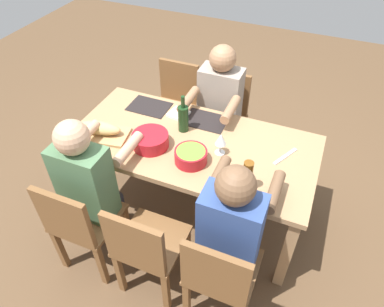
{
  "coord_description": "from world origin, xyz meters",
  "views": [
    {
      "loc": [
        0.73,
        -1.77,
        2.37
      ],
      "look_at": [
        0.0,
        0.0,
        0.63
      ],
      "focal_mm": 33.2,
      "sensor_mm": 36.0,
      "label": 1
    }
  ],
  "objects_px": {
    "diner_near_left": "(90,181)",
    "wine_bottle": "(183,118)",
    "chair_far_center": "(224,114)",
    "diner_far_center": "(218,105)",
    "chair_near_right": "(219,275)",
    "beer_bottle": "(247,176)",
    "chair_near_center": "(145,247)",
    "napkin_stack": "(179,114)",
    "dining_table": "(192,151)",
    "chair_near_left": "(80,223)",
    "chair_far_left": "(175,102)",
    "diner_near_right": "(232,228)",
    "wine_glass": "(221,140)",
    "cutting_board": "(101,134)",
    "bread_loaf": "(99,128)",
    "serving_bowl_salad": "(191,156)",
    "serving_bowl_greens": "(150,139)"
  },
  "relations": [
    {
      "from": "chair_near_right",
      "to": "cutting_board",
      "type": "bearing_deg",
      "value": 153.06
    },
    {
      "from": "cutting_board",
      "to": "dining_table",
      "type": "bearing_deg",
      "value": 15.79
    },
    {
      "from": "wine_bottle",
      "to": "napkin_stack",
      "type": "relative_size",
      "value": 2.07
    },
    {
      "from": "cutting_board",
      "to": "wine_bottle",
      "type": "xyz_separation_m",
      "value": [
        0.53,
        0.29,
        0.1
      ]
    },
    {
      "from": "wine_bottle",
      "to": "beer_bottle",
      "type": "height_order",
      "value": "wine_bottle"
    },
    {
      "from": "beer_bottle",
      "to": "wine_glass",
      "type": "distance_m",
      "value": 0.36
    },
    {
      "from": "chair_far_left",
      "to": "napkin_stack",
      "type": "relative_size",
      "value": 6.07
    },
    {
      "from": "cutting_board",
      "to": "chair_far_left",
      "type": "bearing_deg",
      "value": 80.31
    },
    {
      "from": "chair_far_center",
      "to": "chair_near_right",
      "type": "relative_size",
      "value": 1.0
    },
    {
      "from": "chair_far_left",
      "to": "serving_bowl_greens",
      "type": "relative_size",
      "value": 3.35
    },
    {
      "from": "dining_table",
      "to": "beer_bottle",
      "type": "relative_size",
      "value": 7.95
    },
    {
      "from": "serving_bowl_greens",
      "to": "wine_glass",
      "type": "bearing_deg",
      "value": 13.38
    },
    {
      "from": "wine_glass",
      "to": "napkin_stack",
      "type": "relative_size",
      "value": 1.19
    },
    {
      "from": "chair_near_right",
      "to": "cutting_board",
      "type": "distance_m",
      "value": 1.29
    },
    {
      "from": "chair_far_left",
      "to": "diner_near_right",
      "type": "relative_size",
      "value": 0.71
    },
    {
      "from": "diner_far_center",
      "to": "diner_near_right",
      "type": "relative_size",
      "value": 1.0
    },
    {
      "from": "diner_near_right",
      "to": "serving_bowl_salad",
      "type": "xyz_separation_m",
      "value": [
        -0.41,
        0.38,
        0.1
      ]
    },
    {
      "from": "dining_table",
      "to": "wine_glass",
      "type": "xyz_separation_m",
      "value": [
        0.22,
        -0.03,
        0.2
      ]
    },
    {
      "from": "dining_table",
      "to": "diner_far_center",
      "type": "xyz_separation_m",
      "value": [
        -0.0,
        0.57,
        0.05
      ]
    },
    {
      "from": "diner_far_center",
      "to": "serving_bowl_salad",
      "type": "distance_m",
      "value": 0.76
    },
    {
      "from": "serving_bowl_salad",
      "to": "cutting_board",
      "type": "relative_size",
      "value": 0.54
    },
    {
      "from": "serving_bowl_greens",
      "to": "napkin_stack",
      "type": "height_order",
      "value": "serving_bowl_greens"
    },
    {
      "from": "chair_near_left",
      "to": "bread_loaf",
      "type": "bearing_deg",
      "value": 105.6
    },
    {
      "from": "chair_near_center",
      "to": "wine_bottle",
      "type": "xyz_separation_m",
      "value": [
        -0.11,
        0.86,
        0.37
      ]
    },
    {
      "from": "serving_bowl_greens",
      "to": "wine_bottle",
      "type": "relative_size",
      "value": 0.88
    },
    {
      "from": "diner_far_center",
      "to": "serving_bowl_salad",
      "type": "relative_size",
      "value": 5.53
    },
    {
      "from": "chair_near_center",
      "to": "wine_glass",
      "type": "height_order",
      "value": "wine_glass"
    },
    {
      "from": "wine_bottle",
      "to": "dining_table",
      "type": "bearing_deg",
      "value": -43.17
    },
    {
      "from": "serving_bowl_salad",
      "to": "wine_glass",
      "type": "relative_size",
      "value": 1.31
    },
    {
      "from": "cutting_board",
      "to": "bread_loaf",
      "type": "relative_size",
      "value": 1.25
    },
    {
      "from": "diner_near_right",
      "to": "serving_bowl_salad",
      "type": "relative_size",
      "value": 5.53
    },
    {
      "from": "diner_near_left",
      "to": "wine_bottle",
      "type": "relative_size",
      "value": 4.14
    },
    {
      "from": "chair_far_center",
      "to": "diner_far_center",
      "type": "height_order",
      "value": "diner_far_center"
    },
    {
      "from": "chair_near_right",
      "to": "wine_bottle",
      "type": "height_order",
      "value": "wine_bottle"
    },
    {
      "from": "dining_table",
      "to": "wine_bottle",
      "type": "distance_m",
      "value": 0.25
    },
    {
      "from": "napkin_stack",
      "to": "diner_near_right",
      "type": "bearing_deg",
      "value": -49.63
    },
    {
      "from": "chair_near_center",
      "to": "bread_loaf",
      "type": "xyz_separation_m",
      "value": [
        -0.64,
        0.57,
        0.32
      ]
    },
    {
      "from": "diner_far_center",
      "to": "beer_bottle",
      "type": "distance_m",
      "value": 0.99
    },
    {
      "from": "chair_near_center",
      "to": "napkin_stack",
      "type": "xyz_separation_m",
      "value": [
        -0.22,
        1.01,
        0.27
      ]
    },
    {
      "from": "dining_table",
      "to": "diner_near_right",
      "type": "height_order",
      "value": "diner_near_right"
    },
    {
      "from": "serving_bowl_salad",
      "to": "chair_near_center",
      "type": "bearing_deg",
      "value": -97.05
    },
    {
      "from": "napkin_stack",
      "to": "chair_far_left",
      "type": "bearing_deg",
      "value": 117.92
    },
    {
      "from": "dining_table",
      "to": "chair_near_right",
      "type": "relative_size",
      "value": 2.06
    },
    {
      "from": "chair_far_left",
      "to": "beer_bottle",
      "type": "distance_m",
      "value": 1.46
    },
    {
      "from": "chair_near_right",
      "to": "chair_near_left",
      "type": "bearing_deg",
      "value": 180.0
    },
    {
      "from": "napkin_stack",
      "to": "cutting_board",
      "type": "bearing_deg",
      "value": -133.93
    },
    {
      "from": "chair_near_left",
      "to": "diner_near_right",
      "type": "distance_m",
      "value": 1.0
    },
    {
      "from": "diner_far_center",
      "to": "cutting_board",
      "type": "xyz_separation_m",
      "value": [
        -0.64,
        -0.75,
        0.05
      ]
    },
    {
      "from": "diner_near_right",
      "to": "beer_bottle",
      "type": "height_order",
      "value": "diner_near_right"
    },
    {
      "from": "wine_glass",
      "to": "cutting_board",
      "type": "bearing_deg",
      "value": -170.29
    }
  ]
}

